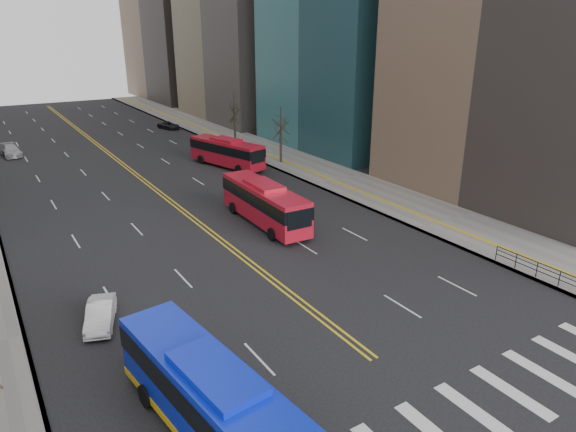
{
  "coord_description": "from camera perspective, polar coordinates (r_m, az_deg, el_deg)",
  "views": [
    {
      "loc": [
        -14.59,
        -10.43,
        15.06
      ],
      "look_at": [
        0.83,
        14.19,
        4.34
      ],
      "focal_mm": 32.0,
      "sensor_mm": 36.0,
      "label": 1
    }
  ],
  "objects": [
    {
      "name": "centerline",
      "position": [
        68.71,
        -19.12,
        6.47
      ],
      "size": [
        0.55,
        100.0,
        0.01
      ],
      "color": "gold",
      "rests_on": "ground"
    },
    {
      "name": "blue_bus",
      "position": [
        20.46,
        -7.78,
        -20.24
      ],
      "size": [
        3.97,
        12.24,
        3.5
      ],
      "color": "#0D23CA",
      "rests_on": "ground"
    },
    {
      "name": "car_silver",
      "position": [
        72.64,
        -28.43,
        6.41
      ],
      "size": [
        2.33,
        4.95,
        1.39
      ],
      "primitive_type": "imported",
      "rotation": [
        0.0,
        0.0,
        0.08
      ],
      "color": "#99989D",
      "rests_on": "ground"
    },
    {
      "name": "crosswalk",
      "position": [
        23.41,
        18.2,
        -20.99
      ],
      "size": [
        26.7,
        4.0,
        0.01
      ],
      "color": "silver",
      "rests_on": "ground"
    },
    {
      "name": "red_bus_far",
      "position": [
        59.21,
        -6.83,
        7.19
      ],
      "size": [
        5.02,
        10.56,
        3.29
      ],
      "color": "red",
      "rests_on": "ground"
    },
    {
      "name": "red_bus_near",
      "position": [
        41.33,
        -2.63,
        1.67
      ],
      "size": [
        2.95,
        10.84,
        3.43
      ],
      "color": "red",
      "rests_on": "ground"
    },
    {
      "name": "sidewalk_right",
      "position": [
        65.78,
        -1.95,
        7.06
      ],
      "size": [
        7.0,
        130.0,
        0.15
      ],
      "primitive_type": "cube",
      "color": "gray",
      "rests_on": "ground"
    },
    {
      "name": "ground",
      "position": [
        23.42,
        18.19,
        -21.0
      ],
      "size": [
        220.0,
        220.0,
        0.0
      ],
      "primitive_type": "plane",
      "color": "black"
    },
    {
      "name": "pedestrian_railing",
      "position": [
        36.15,
        25.96,
        -5.13
      ],
      "size": [
        0.06,
        6.06,
        1.02
      ],
      "color": "black",
      "rests_on": "sidewalk_right"
    },
    {
      "name": "car_white",
      "position": [
        29.7,
        -20.12,
        -10.2
      ],
      "size": [
        2.5,
        4.02,
        1.25
      ],
      "primitive_type": "imported",
      "rotation": [
        0.0,
        0.0,
        -0.34
      ],
      "color": "white",
      "rests_on": "ground"
    },
    {
      "name": "street_trees",
      "position": [
        46.71,
        -22.26,
        6.14
      ],
      "size": [
        35.2,
        47.2,
        7.6
      ],
      "color": "#2B231A",
      "rests_on": "ground"
    },
    {
      "name": "car_dark_mid",
      "position": [
        67.26,
        -8.65,
        7.68
      ],
      "size": [
        2.79,
        4.35,
        1.38
      ],
      "primitive_type": "imported",
      "rotation": [
        0.0,
        0.0,
        -0.31
      ],
      "color": "black",
      "rests_on": "ground"
    },
    {
      "name": "car_dark_far",
      "position": [
        84.0,
        -13.12,
        9.78
      ],
      "size": [
        2.96,
        4.36,
        1.11
      ],
      "primitive_type": "imported",
      "rotation": [
        0.0,
        0.0,
        0.31
      ],
      "color": "black",
      "rests_on": "ground"
    }
  ]
}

